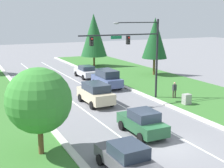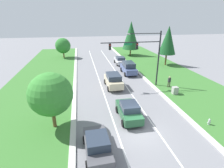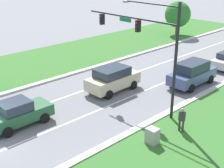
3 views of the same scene
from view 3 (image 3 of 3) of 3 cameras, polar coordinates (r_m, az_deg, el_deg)
traffic_signal_mast at (r=21.46m, az=6.51°, el=8.37°), size 8.26×0.41×7.84m
champagne_suv at (r=25.69m, az=0.14°, el=0.96°), size 2.25×4.71×2.01m
slate_blue_suv at (r=27.73m, az=14.44°, el=1.93°), size 2.17×4.92×2.12m
forest_sedan at (r=21.29m, az=-16.78°, el=-5.12°), size 2.02×4.29×1.77m
utility_cabinet at (r=18.71m, az=7.36°, el=-9.48°), size 0.70×0.60×1.05m
pedestrian at (r=20.04m, az=12.63°, el=-6.26°), size 0.40×0.22×1.69m
oak_far_left_tree at (r=46.22m, az=11.92°, el=12.36°), size 3.65×3.65×4.81m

